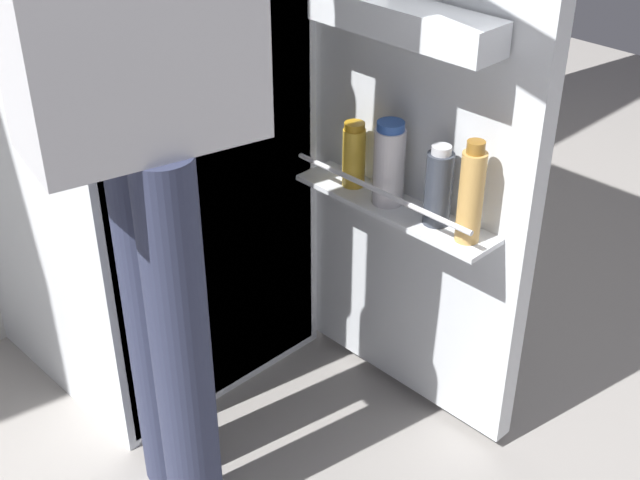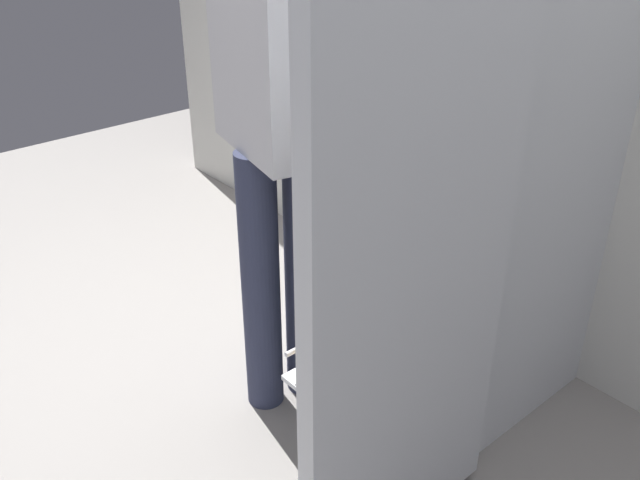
% 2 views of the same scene
% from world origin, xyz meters
% --- Properties ---
extents(ground_plane, '(6.38, 6.38, 0.00)m').
position_xyz_m(ground_plane, '(0.00, 0.00, 0.00)').
color(ground_plane, gray).
extents(refrigerator, '(0.69, 1.25, 1.80)m').
position_xyz_m(refrigerator, '(0.03, 0.51, 0.90)').
color(refrigerator, silver).
rests_on(refrigerator, ground_plane).
extents(person, '(0.57, 0.80, 1.77)m').
position_xyz_m(person, '(-0.28, 0.06, 1.07)').
color(person, '#2D334C').
rests_on(person, ground_plane).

